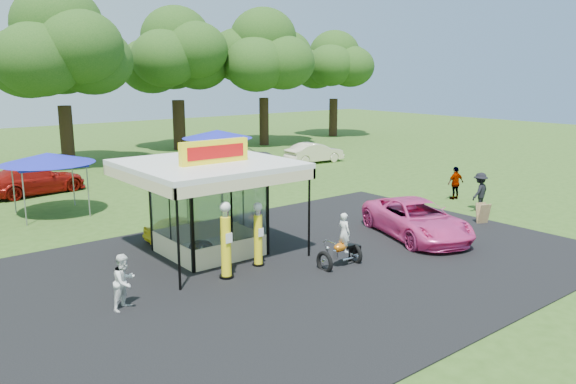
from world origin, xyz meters
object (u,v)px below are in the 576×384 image
(spectator_east_b, at_px, (456,183))
(bg_car_e, at_px, (314,153))
(a_frame_sign, at_px, (483,214))
(tent_west, at_px, (48,159))
(kiosk_car, at_px, (180,228))
(gas_station_kiosk, at_px, (208,206))
(bg_car_b, at_px, (35,180))
(gas_pump_left, at_px, (226,242))
(pink_sedan, at_px, (417,219))
(tent_east, at_px, (217,135))
(spectator_west, at_px, (124,282))
(spectator_east_a, at_px, (480,192))
(bg_car_c, at_px, (190,166))
(motorcycle, at_px, (342,245))
(gas_pump_right, at_px, (258,236))
(bg_car_d, at_px, (245,157))

(spectator_east_b, xyz_separation_m, bg_car_e, (2.24, 13.55, -0.13))
(a_frame_sign, distance_m, tent_west, 19.49)
(kiosk_car, relative_size, spectator_east_b, 1.65)
(gas_station_kiosk, bearing_deg, bg_car_b, 98.13)
(gas_pump_left, relative_size, pink_sedan, 0.47)
(pink_sedan, bearing_deg, tent_east, 107.54)
(gas_pump_left, relative_size, spectator_west, 1.59)
(spectator_east_a, bearing_deg, gas_pump_left, -8.37)
(a_frame_sign, height_order, bg_car_e, bg_car_e)
(spectator_east_a, bearing_deg, spectator_west, -7.72)
(spectator_east_a, relative_size, tent_west, 0.44)
(gas_station_kiosk, xyz_separation_m, a_frame_sign, (11.33, -3.87, -1.32))
(bg_car_c, bearing_deg, gas_station_kiosk, 140.95)
(bg_car_e, bearing_deg, gas_pump_left, 136.73)
(gas_pump_left, height_order, bg_car_b, gas_pump_left)
(motorcycle, xyz_separation_m, a_frame_sign, (8.54, 0.12, -0.29))
(bg_car_e, bearing_deg, bg_car_c, 95.55)
(kiosk_car, distance_m, bg_car_c, 12.75)
(gas_pump_left, xyz_separation_m, spectator_east_b, (15.39, 2.29, -0.35))
(motorcycle, relative_size, a_frame_sign, 2.13)
(pink_sedan, xyz_separation_m, tent_east, (0.60, 15.83, 1.96))
(gas_pump_right, distance_m, spectator_west, 4.97)
(pink_sedan, xyz_separation_m, spectator_east_b, (7.03, 3.12, 0.11))
(tent_west, bearing_deg, bg_car_c, 22.04)
(bg_car_e, distance_m, tent_west, 19.95)
(spectator_west, xyz_separation_m, bg_car_b, (2.25, 17.41, -0.03))
(gas_station_kiosk, height_order, gas_pump_right, gas_station_kiosk)
(spectator_east_a, distance_m, bg_car_e, 16.08)
(gas_station_kiosk, xyz_separation_m, bg_car_e, (16.73, 13.30, -1.06))
(a_frame_sign, xyz_separation_m, spectator_west, (-15.68, 1.11, 0.34))
(kiosk_car, height_order, bg_car_c, bg_car_c)
(kiosk_car, bearing_deg, bg_car_c, -30.65)
(spectator_east_b, bearing_deg, pink_sedan, 35.00)
(gas_pump_right, distance_m, bg_car_e, 22.40)
(gas_station_kiosk, height_order, bg_car_e, gas_station_kiosk)
(motorcycle, bearing_deg, bg_car_e, 51.82)
(bg_car_c, bearing_deg, bg_car_d, -81.28)
(gas_station_kiosk, height_order, tent_east, gas_station_kiosk)
(a_frame_sign, bearing_deg, kiosk_car, 173.66)
(motorcycle, bearing_deg, gas_pump_left, 159.17)
(a_frame_sign, distance_m, bg_car_b, 22.88)
(gas_pump_left, xyz_separation_m, spectator_east_a, (14.21, 0.12, -0.29))
(kiosk_car, bearing_deg, spectator_east_b, -99.60)
(bg_car_d, bearing_deg, spectator_east_a, -134.74)
(gas_pump_left, xyz_separation_m, bg_car_d, (12.90, 17.87, -0.57))
(spectator_west, bearing_deg, motorcycle, -37.65)
(bg_car_b, relative_size, bg_car_c, 1.06)
(bg_car_c, bearing_deg, spectator_east_a, -169.15)
(pink_sedan, bearing_deg, bg_car_b, 137.63)
(tent_west, height_order, tent_east, tent_east)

